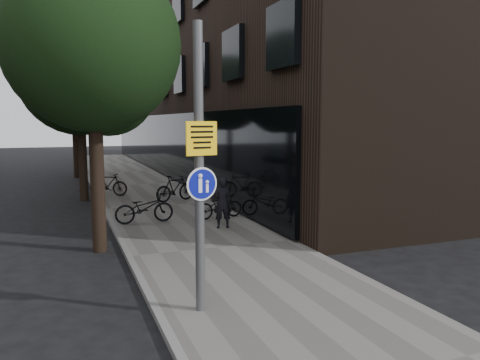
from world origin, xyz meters
name	(u,v)px	position (x,y,z in m)	size (l,w,h in m)	color
ground	(259,298)	(0.00, 0.00, 0.00)	(120.00, 120.00, 0.00)	black
sidewalk	(164,207)	(0.25, 10.00, 0.06)	(4.50, 60.00, 0.12)	slate
curb_edge	(105,210)	(-2.00, 10.00, 0.07)	(0.15, 60.00, 0.13)	slate
building_right_dark_brick	(246,37)	(8.50, 22.00, 9.00)	(12.00, 40.00, 18.00)	black
street_tree_near	(95,53)	(-2.53, 4.64, 5.11)	(4.40, 4.40, 7.50)	black
street_tree_mid	(81,80)	(-2.53, 13.14, 5.11)	(5.00, 5.00, 7.80)	black
street_tree_far	(75,93)	(-2.53, 22.14, 5.11)	(5.00, 5.00, 7.80)	black
signpost	(199,169)	(-1.29, -0.44, 2.58)	(0.56, 0.16, 4.87)	#595B5E
pedestrian	(222,203)	(1.11, 5.41, 0.91)	(0.57, 0.38, 1.57)	black
parked_bike_facade_near	(220,205)	(1.50, 6.85, 0.56)	(0.58, 1.67, 0.87)	black
parked_bike_facade_far	(175,188)	(0.87, 10.76, 0.66)	(0.51, 1.79, 1.08)	black
parked_bike_curb_near	(144,208)	(-1.01, 7.02, 0.61)	(0.66, 1.88, 0.99)	black
parked_bike_curb_far	(108,184)	(-1.57, 13.18, 0.64)	(0.49, 1.72, 1.03)	black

